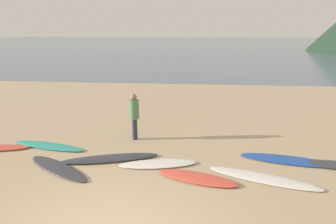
{
  "coord_description": "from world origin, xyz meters",
  "views": [
    {
      "loc": [
        1.46,
        -3.87,
        3.54
      ],
      "look_at": [
        0.56,
        6.2,
        0.6
      ],
      "focal_mm": 31.03,
      "sensor_mm": 36.0,
      "label": 1
    }
  ],
  "objects": [
    {
      "name": "surfboard_1",
      "position": [
        -2.95,
        4.06,
        0.04
      ],
      "size": [
        2.53,
        1.02,
        0.08
      ],
      "primitive_type": "ellipsoid",
      "rotation": [
        0.0,
        0.0,
        -0.22
      ],
      "color": "teal",
      "rests_on": "ground"
    },
    {
      "name": "surfboard_5",
      "position": [
        1.61,
        2.47,
        0.04
      ],
      "size": [
        2.07,
        1.12,
        0.09
      ],
      "primitive_type": "ellipsoid",
      "rotation": [
        0.0,
        0.0,
        -0.29
      ],
      "color": "#D84C38",
      "rests_on": "ground"
    },
    {
      "name": "surfboard_6",
      "position": [
        3.2,
        2.61,
        0.03
      ],
      "size": [
        2.7,
        1.38,
        0.06
      ],
      "primitive_type": "ellipsoid",
      "rotation": [
        0.0,
        0.0,
        -0.34
      ],
      "color": "silver",
      "rests_on": "ground"
    },
    {
      "name": "person_1",
      "position": [
        -0.42,
        4.95,
        0.91
      ],
      "size": [
        0.31,
        0.31,
        1.54
      ],
      "rotation": [
        0.0,
        0.0,
        2.95
      ],
      "color": "#2D2D38",
      "rests_on": "ground"
    },
    {
      "name": "surfboard_2",
      "position": [
        -2.0,
        2.68,
        0.03
      ],
      "size": [
        2.24,
        1.68,
        0.06
      ],
      "primitive_type": "ellipsoid",
      "rotation": [
        0.0,
        0.0,
        -0.56
      ],
      "color": "#333338",
      "rests_on": "ground"
    },
    {
      "name": "ocean_water",
      "position": [
        0.0,
        64.91,
        0.0
      ],
      "size": [
        140.0,
        100.0,
        0.01
      ],
      "primitive_type": "cube",
      "color": "slate",
      "rests_on": "ground"
    },
    {
      "name": "ground_plane",
      "position": [
        0.0,
        10.0,
        -0.1
      ],
      "size": [
        120.0,
        120.0,
        0.2
      ],
      "primitive_type": "cube",
      "color": "tan",
      "rests_on": "ground"
    },
    {
      "name": "surfboard_4",
      "position": [
        0.56,
        3.14,
        0.04
      ],
      "size": [
        2.15,
        0.93,
        0.08
      ],
      "primitive_type": "ellipsoid",
      "rotation": [
        0.0,
        0.0,
        0.19
      ],
      "color": "silver",
      "rests_on": "ground"
    },
    {
      "name": "surfboard_7",
      "position": [
        4.11,
        3.7,
        0.04
      ],
      "size": [
        2.63,
        1.09,
        0.07
      ],
      "primitive_type": "ellipsoid",
      "rotation": [
        0.0,
        0.0,
        -0.2
      ],
      "color": "#1E479E",
      "rests_on": "ground"
    },
    {
      "name": "surfboard_3",
      "position": [
        -0.81,
        3.35,
        0.04
      ],
      "size": [
        2.72,
        1.25,
        0.09
      ],
      "primitive_type": "ellipsoid",
      "rotation": [
        0.0,
        0.0,
        0.28
      ],
      "color": "#333338",
      "rests_on": "ground"
    }
  ]
}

